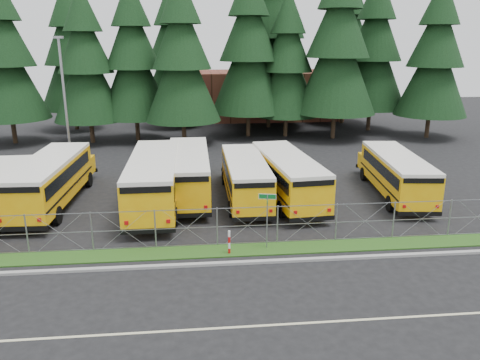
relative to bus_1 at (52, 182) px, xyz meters
name	(u,v)px	position (x,y,z in m)	size (l,w,h in m)	color
ground	(236,237)	(10.73, -6.09, -1.51)	(120.00, 120.00, 0.00)	black
curb	(242,263)	(10.73, -9.19, -1.45)	(50.00, 0.25, 0.12)	gray
grass_verge	(239,250)	(10.73, -7.79, -1.48)	(50.00, 1.40, 0.06)	#184614
road_lane_line	(256,326)	(10.73, -14.09, -1.50)	(50.00, 0.12, 0.01)	beige
chainlink_fence	(237,226)	(10.73, -7.09, -0.51)	(44.00, 0.10, 2.00)	gray
brick_building	(253,95)	(16.73, 33.91, 1.49)	(22.00, 10.00, 6.00)	brown
bus_1	(52,182)	(0.00, 0.00, 0.00)	(2.71, 11.49, 3.01)	#F0A207
bus_3	(154,181)	(6.25, -0.76, 0.07)	(2.84, 12.04, 3.16)	#F0A207
bus_4	(188,173)	(8.29, 1.04, -0.01)	(2.70, 11.44, 3.00)	#F0A207
bus_5	(245,179)	(11.86, -0.14, -0.13)	(2.47, 10.48, 2.75)	#F0A207
bus_6	(286,177)	(14.48, -0.29, -0.05)	(2.62, 11.11, 2.91)	#F0A207
bus_east	(394,175)	(21.68, -0.28, -0.11)	(2.51, 10.64, 2.79)	#F0A207
street_sign	(267,209)	(12.11, -7.66, 0.53)	(0.83, 0.54, 2.81)	gray
striped_bollard	(229,243)	(10.24, -8.12, -0.91)	(0.11, 0.11, 1.20)	#B20C0C
light_standard	(65,99)	(-1.06, 8.91, 4.00)	(0.70, 0.35, 10.14)	gray
conifer_1	(4,58)	(-9.05, 19.49, 6.76)	(7.48, 7.48, 16.54)	black
conifer_2	(86,65)	(-1.42, 19.08, 6.06)	(6.84, 6.84, 15.14)	black
conifer_3	(133,61)	(3.00, 19.89, 6.42)	(7.16, 7.16, 15.85)	black
conifer_4	(182,61)	(7.79, 17.17, 6.53)	(7.27, 7.27, 16.08)	black
conifer_5	(249,53)	(14.56, 20.86, 7.16)	(7.84, 7.84, 17.34)	black
conifer_6	(287,65)	(18.54, 20.42, 5.97)	(6.76, 6.76, 14.95)	black
conifer_7	(338,48)	(23.26, 18.72, 7.58)	(8.22, 8.22, 18.18)	black
conifer_8	(374,53)	(28.64, 22.88, 7.05)	(7.73, 7.73, 17.10)	black
conifer_9	(435,59)	(33.28, 18.15, 6.55)	(7.29, 7.29, 16.12)	black
conifer_10	(70,58)	(-4.73, 26.93, 6.50)	(7.24, 7.24, 16.02)	black
conifer_11	(172,56)	(6.53, 27.72, 6.67)	(7.39, 7.39, 16.34)	black
conifer_12	(270,29)	(17.61, 26.05, 9.64)	(10.08, 10.08, 22.30)	black
conifer_13	(346,48)	(27.13, 28.03, 7.53)	(8.17, 8.17, 18.07)	black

